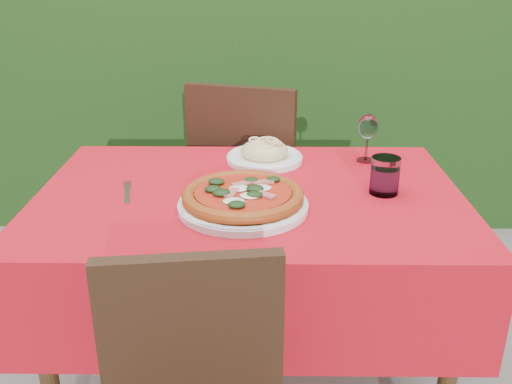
{
  "coord_description": "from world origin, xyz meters",
  "views": [
    {
      "loc": [
        0.04,
        -1.57,
        1.4
      ],
      "look_at": [
        0.02,
        -0.05,
        0.77
      ],
      "focal_mm": 40.0,
      "sensor_mm": 36.0,
      "label": 1
    }
  ],
  "objects_px": {
    "pizza_plate": "(243,199)",
    "fork": "(127,194)",
    "chair_far": "(249,179)",
    "pasta_plate": "(265,154)",
    "wine_glass": "(368,129)",
    "water_glass": "(385,177)"
  },
  "relations": [
    {
      "from": "wine_glass",
      "to": "chair_far",
      "type": "bearing_deg",
      "value": 139.42
    },
    {
      "from": "pizza_plate",
      "to": "pasta_plate",
      "type": "height_order",
      "value": "pasta_plate"
    },
    {
      "from": "wine_glass",
      "to": "fork",
      "type": "bearing_deg",
      "value": -157.64
    },
    {
      "from": "fork",
      "to": "pizza_plate",
      "type": "bearing_deg",
      "value": -27.37
    },
    {
      "from": "pizza_plate",
      "to": "water_glass",
      "type": "bearing_deg",
      "value": 16.22
    },
    {
      "from": "chair_far",
      "to": "pasta_plate",
      "type": "distance_m",
      "value": 0.43
    },
    {
      "from": "chair_far",
      "to": "pizza_plate",
      "type": "xyz_separation_m",
      "value": [
        0.0,
        -0.75,
        0.23
      ]
    },
    {
      "from": "pizza_plate",
      "to": "wine_glass",
      "type": "distance_m",
      "value": 0.58
    },
    {
      "from": "chair_far",
      "to": "pasta_plate",
      "type": "bearing_deg",
      "value": 115.84
    },
    {
      "from": "chair_far",
      "to": "pizza_plate",
      "type": "distance_m",
      "value": 0.79
    },
    {
      "from": "fork",
      "to": "pasta_plate",
      "type": "bearing_deg",
      "value": 24.98
    },
    {
      "from": "chair_far",
      "to": "fork",
      "type": "height_order",
      "value": "chair_far"
    },
    {
      "from": "pasta_plate",
      "to": "pizza_plate",
      "type": "bearing_deg",
      "value": -98.62
    },
    {
      "from": "chair_far",
      "to": "fork",
      "type": "bearing_deg",
      "value": 78.3
    },
    {
      "from": "fork",
      "to": "water_glass",
      "type": "bearing_deg",
      "value": -10.08
    },
    {
      "from": "pasta_plate",
      "to": "chair_far",
      "type": "bearing_deg",
      "value": 100.2
    },
    {
      "from": "pizza_plate",
      "to": "fork",
      "type": "relative_size",
      "value": 1.86
    },
    {
      "from": "pizza_plate",
      "to": "water_glass",
      "type": "distance_m",
      "value": 0.43
    },
    {
      "from": "wine_glass",
      "to": "fork",
      "type": "relative_size",
      "value": 0.85
    },
    {
      "from": "water_glass",
      "to": "wine_glass",
      "type": "xyz_separation_m",
      "value": [
        -0.01,
        0.28,
        0.06
      ]
    },
    {
      "from": "fork",
      "to": "wine_glass",
      "type": "bearing_deg",
      "value": 10.35
    },
    {
      "from": "chair_far",
      "to": "wine_glass",
      "type": "relative_size",
      "value": 5.79
    }
  ]
}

